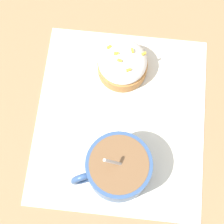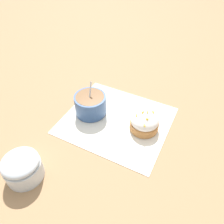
% 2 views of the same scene
% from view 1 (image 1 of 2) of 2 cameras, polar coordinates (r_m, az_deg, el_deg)
% --- Properties ---
extents(ground_plane, '(3.00, 3.00, 0.00)m').
position_cam_1_polar(ground_plane, '(0.57, 1.28, -1.02)').
color(ground_plane, '#93704C').
extents(paper_napkin, '(0.31, 0.28, 0.00)m').
position_cam_1_polar(paper_napkin, '(0.57, 1.29, -0.98)').
color(paper_napkin, white).
rests_on(paper_napkin, ground_plane).
extents(coffee_cup, '(0.09, 0.11, 0.10)m').
position_cam_1_polar(coffee_cup, '(0.52, 0.89, -8.50)').
color(coffee_cup, '#335184').
rests_on(coffee_cup, paper_napkin).
extents(frosted_pastry, '(0.08, 0.08, 0.06)m').
position_cam_1_polar(frosted_pastry, '(0.58, 1.62, 7.37)').
color(frosted_pastry, '#B2753D').
rests_on(frosted_pastry, paper_napkin).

